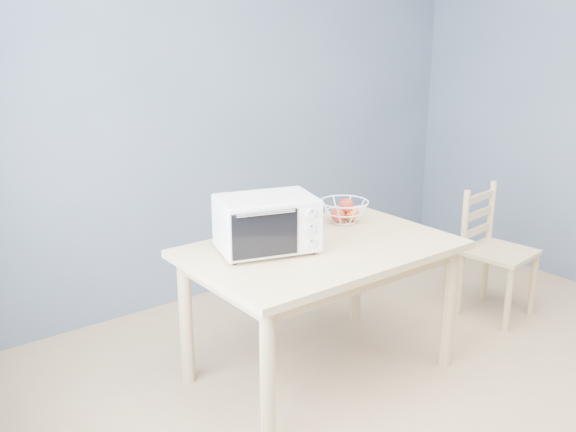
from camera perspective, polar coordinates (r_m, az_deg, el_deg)
room at (r=2.93m, az=20.58°, el=4.44°), size 4.01×4.51×2.61m
dining_table at (r=3.41m, az=2.96°, el=-4.26°), size 1.40×0.90×0.75m
toaster_oven at (r=3.24m, az=-2.24°, el=-0.66°), size 0.56×0.46×0.29m
fruit_basket at (r=3.75m, az=4.97°, el=0.50°), size 0.35×0.35×0.15m
dining_chair at (r=4.41m, az=17.80°, el=-3.21°), size 0.45×0.45×0.86m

